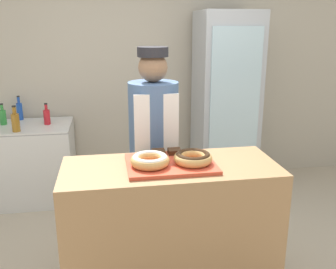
% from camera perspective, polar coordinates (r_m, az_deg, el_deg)
% --- Properties ---
extents(wall_back, '(8.00, 0.06, 2.70)m').
position_cam_1_polar(wall_back, '(4.40, -4.47, 9.93)').
color(wall_back, '#BCB29E').
rests_on(wall_back, ground_plane).
extents(display_counter, '(1.40, 0.59, 0.96)m').
position_cam_1_polar(display_counter, '(2.63, 0.37, -14.59)').
color(display_counter, '#997047').
rests_on(display_counter, ground_plane).
extents(serving_tray, '(0.56, 0.43, 0.02)m').
position_cam_1_polar(serving_tray, '(2.41, 0.40, -4.49)').
color(serving_tray, '#D84C33').
rests_on(serving_tray, display_counter).
extents(donut_light_glaze, '(0.25, 0.25, 0.07)m').
position_cam_1_polar(donut_light_glaze, '(2.34, -2.76, -3.87)').
color(donut_light_glaze, tan).
rests_on(donut_light_glaze, serving_tray).
extents(donut_chocolate_glaze, '(0.25, 0.25, 0.07)m').
position_cam_1_polar(donut_chocolate_glaze, '(2.39, 3.83, -3.49)').
color(donut_chocolate_glaze, tan).
rests_on(donut_chocolate_glaze, serving_tray).
extents(brownie_back_left, '(0.09, 0.09, 0.03)m').
position_cam_1_polar(brownie_back_left, '(2.55, -1.45, -2.71)').
color(brownie_back_left, '#382111').
rests_on(brownie_back_left, serving_tray).
extents(brownie_back_right, '(0.09, 0.09, 0.03)m').
position_cam_1_polar(brownie_back_right, '(2.56, 0.99, -2.57)').
color(brownie_back_right, '#382111').
rests_on(brownie_back_right, serving_tray).
extents(baker_person, '(0.38, 0.38, 1.68)m').
position_cam_1_polar(baker_person, '(2.95, -2.16, -2.42)').
color(baker_person, '#4C4C51').
rests_on(baker_person, ground_plane).
extents(beverage_fridge, '(0.65, 0.62, 1.99)m').
position_cam_1_polar(beverage_fridge, '(4.25, 8.74, 4.72)').
color(beverage_fridge, '#ADB2B7').
rests_on(beverage_fridge, ground_plane).
extents(chest_freezer, '(0.89, 0.66, 0.83)m').
position_cam_1_polar(chest_freezer, '(4.28, -20.12, -4.00)').
color(chest_freezer, silver).
rests_on(chest_freezer, ground_plane).
extents(bottle_red, '(0.07, 0.07, 0.23)m').
position_cam_1_polar(bottle_red, '(4.12, -17.98, 2.66)').
color(bottle_red, red).
rests_on(bottle_red, chest_freezer).
extents(bottle_blue, '(0.06, 0.06, 0.27)m').
position_cam_1_polar(bottle_blue, '(4.42, -21.68, 3.41)').
color(bottle_blue, '#1E4CB2').
rests_on(bottle_blue, chest_freezer).
extents(bottle_green, '(0.07, 0.07, 0.22)m').
position_cam_1_polar(bottle_green, '(4.27, -23.87, 2.52)').
color(bottle_green, '#2D8C38').
rests_on(bottle_green, chest_freezer).
extents(bottle_amber, '(0.08, 0.08, 0.26)m').
position_cam_1_polar(bottle_amber, '(3.93, -22.22, 1.82)').
color(bottle_amber, '#99661E').
rests_on(bottle_amber, chest_freezer).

